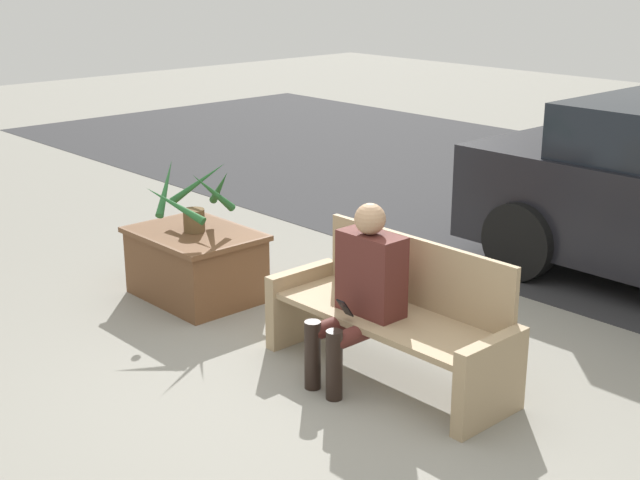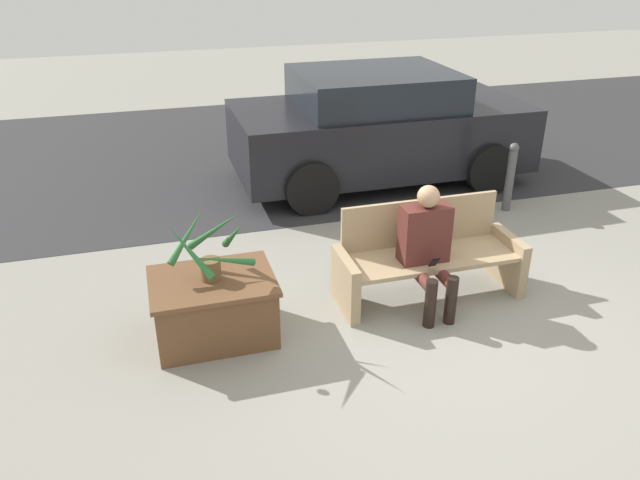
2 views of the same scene
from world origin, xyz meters
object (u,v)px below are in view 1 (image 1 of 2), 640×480
object	(u,v)px
bench	(394,317)
planter_box	(196,262)
person_seated	(362,286)
potted_plant	(194,200)

from	to	relation	value
bench	planter_box	bearing A→B (deg)	-176.05
bench	person_seated	size ratio (longest dim) A/B	1.50
person_seated	bench	bearing A→B (deg)	61.61
person_seated	planter_box	bearing A→B (deg)	178.43
planter_box	potted_plant	world-z (taller)	potted_plant
planter_box	potted_plant	size ratio (longest dim) A/B	1.44
bench	potted_plant	xyz separation A→B (m)	(-1.99, -0.13, 0.41)
bench	person_seated	world-z (taller)	person_seated
planter_box	bench	bearing A→B (deg)	3.95
planter_box	potted_plant	bearing A→B (deg)	24.74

